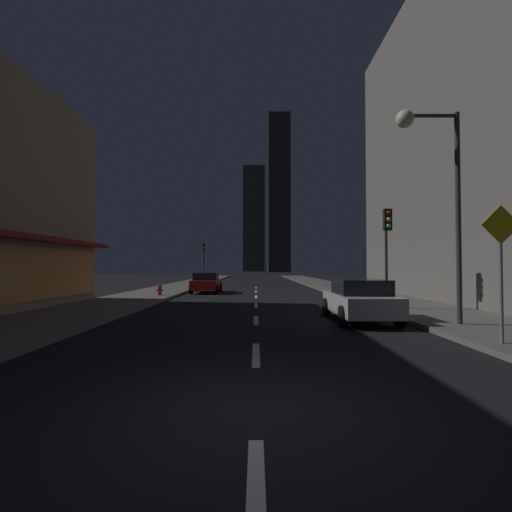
{
  "coord_description": "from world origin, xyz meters",
  "views": [
    {
      "loc": [
        0.0,
        -5.09,
        1.89
      ],
      "look_at": [
        0.0,
        26.42,
        2.77
      ],
      "focal_mm": 26.87,
      "sensor_mm": 36.0,
      "label": 1
    }
  ],
  "objects_px": {
    "car_parked_near": "(360,300)",
    "traffic_light_far_left": "(203,254)",
    "car_parked_far": "(206,283)",
    "traffic_light_near_right": "(387,236)",
    "fire_hydrant_far_left": "(160,290)",
    "pedestrian_crossing_sign": "(501,261)",
    "street_lamp_right": "(431,163)"
  },
  "relations": [
    {
      "from": "car_parked_far",
      "to": "traffic_light_near_right",
      "type": "bearing_deg",
      "value": -52.25
    },
    {
      "from": "car_parked_far",
      "to": "fire_hydrant_far_left",
      "type": "xyz_separation_m",
      "value": [
        -2.3,
        -4.29,
        -0.29
      ]
    },
    {
      "from": "pedestrian_crossing_sign",
      "to": "fire_hydrant_far_left",
      "type": "bearing_deg",
      "value": 127.98
    },
    {
      "from": "car_parked_near",
      "to": "traffic_light_far_left",
      "type": "relative_size",
      "value": 1.01
    },
    {
      "from": "car_parked_near",
      "to": "pedestrian_crossing_sign",
      "type": "height_order",
      "value": "pedestrian_crossing_sign"
    },
    {
      "from": "traffic_light_far_left",
      "to": "car_parked_near",
      "type": "bearing_deg",
      "value": -71.08
    },
    {
      "from": "fire_hydrant_far_left",
      "to": "street_lamp_right",
      "type": "height_order",
      "value": "street_lamp_right"
    },
    {
      "from": "fire_hydrant_far_left",
      "to": "traffic_light_near_right",
      "type": "xyz_separation_m",
      "value": [
        11.4,
        -7.47,
        2.74
      ]
    },
    {
      "from": "traffic_light_near_right",
      "to": "car_parked_far",
      "type": "bearing_deg",
      "value": 127.75
    },
    {
      "from": "car_parked_near",
      "to": "street_lamp_right",
      "type": "relative_size",
      "value": 0.64
    },
    {
      "from": "traffic_light_near_right",
      "to": "car_parked_near",
      "type": "bearing_deg",
      "value": -125.23
    },
    {
      "from": "car_parked_far",
      "to": "traffic_light_far_left",
      "type": "relative_size",
      "value": 1.01
    },
    {
      "from": "traffic_light_far_left",
      "to": "traffic_light_near_right",
      "type": "bearing_deg",
      "value": -65.24
    },
    {
      "from": "street_lamp_right",
      "to": "fire_hydrant_far_left",
      "type": "bearing_deg",
      "value": 133.73
    },
    {
      "from": "traffic_light_near_right",
      "to": "traffic_light_far_left",
      "type": "height_order",
      "value": "same"
    },
    {
      "from": "car_parked_near",
      "to": "traffic_light_far_left",
      "type": "xyz_separation_m",
      "value": [
        -9.1,
        26.54,
        2.45
      ]
    },
    {
      "from": "fire_hydrant_far_left",
      "to": "street_lamp_right",
      "type": "distance_m",
      "value": 16.96
    },
    {
      "from": "fire_hydrant_far_left",
      "to": "pedestrian_crossing_sign",
      "type": "height_order",
      "value": "pedestrian_crossing_sign"
    },
    {
      "from": "car_parked_far",
      "to": "pedestrian_crossing_sign",
      "type": "bearing_deg",
      "value": -64.18
    },
    {
      "from": "pedestrian_crossing_sign",
      "to": "car_parked_far",
      "type": "bearing_deg",
      "value": 115.82
    },
    {
      "from": "car_parked_near",
      "to": "car_parked_far",
      "type": "relative_size",
      "value": 1.0
    },
    {
      "from": "pedestrian_crossing_sign",
      "to": "traffic_light_near_right",
      "type": "bearing_deg",
      "value": 90.79
    },
    {
      "from": "car_parked_near",
      "to": "traffic_light_far_left",
      "type": "height_order",
      "value": "traffic_light_far_left"
    },
    {
      "from": "car_parked_near",
      "to": "fire_hydrant_far_left",
      "type": "distance_m",
      "value": 13.91
    },
    {
      "from": "traffic_light_near_right",
      "to": "traffic_light_far_left",
      "type": "relative_size",
      "value": 1.0
    },
    {
      "from": "car_parked_near",
      "to": "traffic_light_far_left",
      "type": "bearing_deg",
      "value": 108.92
    },
    {
      "from": "car_parked_far",
      "to": "car_parked_near",
      "type": "bearing_deg",
      "value": -63.5
    },
    {
      "from": "traffic_light_near_right",
      "to": "pedestrian_crossing_sign",
      "type": "bearing_deg",
      "value": -89.21
    },
    {
      "from": "traffic_light_far_left",
      "to": "street_lamp_right",
      "type": "relative_size",
      "value": 0.64
    },
    {
      "from": "car_parked_near",
      "to": "fire_hydrant_far_left",
      "type": "relative_size",
      "value": 6.48
    },
    {
      "from": "car_parked_far",
      "to": "pedestrian_crossing_sign",
      "type": "xyz_separation_m",
      "value": [
        9.2,
        -19.02,
        1.28
      ]
    },
    {
      "from": "car_parked_far",
      "to": "traffic_light_far_left",
      "type": "bearing_deg",
      "value": 98.92
    }
  ]
}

